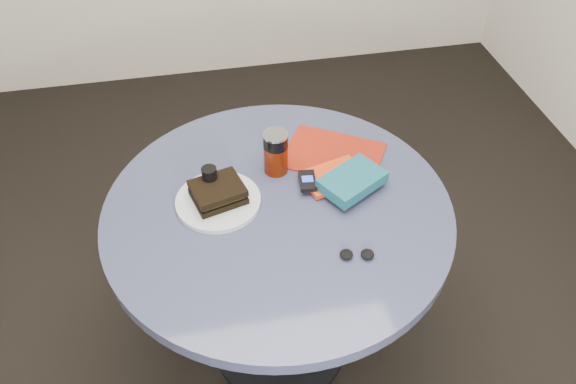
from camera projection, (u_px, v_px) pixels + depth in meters
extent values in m
plane|color=black|center=(280.00, 346.00, 2.12)|extent=(4.00, 4.00, 0.00)
cylinder|color=black|center=(280.00, 343.00, 2.11)|extent=(0.48, 0.48, 0.03)
cylinder|color=black|center=(279.00, 286.00, 1.86)|extent=(0.11, 0.11, 0.68)
cylinder|color=#323853|center=(278.00, 211.00, 1.62)|extent=(1.00, 1.00, 0.04)
cylinder|color=silver|center=(218.00, 201.00, 1.60)|extent=(0.31, 0.31, 0.02)
cube|color=black|center=(218.00, 196.00, 1.59)|extent=(0.17, 0.15, 0.02)
cube|color=#342914|center=(218.00, 192.00, 1.58)|extent=(0.15, 0.13, 0.01)
cube|color=black|center=(217.00, 188.00, 1.57)|extent=(0.17, 0.15, 0.02)
cylinder|color=#5C1704|center=(276.00, 158.00, 1.68)|extent=(0.09, 0.09, 0.09)
cylinder|color=black|center=(276.00, 141.00, 1.64)|extent=(0.09, 0.09, 0.04)
cylinder|color=silver|center=(275.00, 135.00, 1.62)|extent=(0.09, 0.09, 0.01)
cylinder|color=#422B1C|center=(211.00, 186.00, 1.61)|extent=(0.05, 0.05, 0.06)
cylinder|color=black|center=(209.00, 173.00, 1.58)|extent=(0.06, 0.06, 0.04)
cube|color=maroon|center=(333.00, 155.00, 1.76)|extent=(0.37, 0.34, 0.01)
cube|color=red|center=(333.00, 177.00, 1.67)|extent=(0.21, 0.16, 0.01)
cube|color=#134C5B|center=(352.00, 181.00, 1.62)|extent=(0.22, 0.20, 0.04)
cube|color=black|center=(307.00, 181.00, 1.64)|extent=(0.06, 0.09, 0.01)
cube|color=blue|center=(307.00, 179.00, 1.63)|extent=(0.03, 0.03, 0.00)
ellipsoid|color=black|center=(346.00, 254.00, 1.46)|extent=(0.04, 0.04, 0.02)
ellipsoid|color=black|center=(367.00, 254.00, 1.46)|extent=(0.04, 0.04, 0.02)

